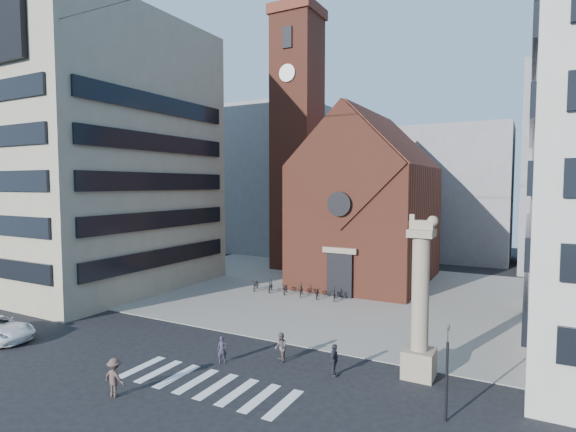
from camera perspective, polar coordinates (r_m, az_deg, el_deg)
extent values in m
plane|color=black|center=(27.47, -7.20, -17.87)|extent=(120.00, 120.00, 0.00)
cube|color=gray|center=(43.63, 7.61, -9.55)|extent=(46.00, 30.00, 0.05)
cube|color=brown|center=(48.27, 10.18, -1.08)|extent=(12.00, 16.00, 12.00)
cube|color=maroon|center=(48.50, 10.41, 6.04)|extent=(12.00, 15.40, 12.00)
cube|color=brown|center=(40.64, 6.79, 6.49)|extent=(11.76, 0.50, 11.76)
cylinder|color=black|center=(40.21, 6.52, 1.53)|extent=(2.20, 0.30, 2.20)
cube|color=black|center=(41.24, 6.57, -7.52)|extent=(2.40, 0.30, 4.00)
cube|color=gray|center=(40.80, 6.57, -4.37)|extent=(3.20, 0.40, 0.50)
cube|color=brown|center=(54.91, 1.19, 9.00)|extent=(5.00, 5.00, 30.00)
cube|color=maroon|center=(58.38, 1.22, 24.44)|extent=(5.50, 5.50, 1.20)
cylinder|color=white|center=(53.93, -0.11, 17.71)|extent=(2.00, 0.20, 2.00)
cube|color=black|center=(55.02, -0.11, 21.76)|extent=(1.20, 0.20, 2.40)
cube|color=#9E947A|center=(49.60, -23.59, 6.88)|extent=(18.00, 20.00, 26.00)
cube|color=gray|center=(70.02, -1.66, 4.64)|extent=(16.00, 14.00, 22.00)
cube|color=gray|center=(66.34, 20.55, 2.69)|extent=(14.00, 12.00, 18.00)
cube|color=gray|center=(26.01, 16.29, -17.51)|extent=(1.60, 1.60, 1.50)
cylinder|color=gray|center=(24.89, 16.46, -9.44)|extent=(0.90, 0.90, 6.00)
cube|color=gray|center=(24.36, 16.61, -2.10)|extent=(1.30, 1.30, 0.40)
cube|color=gray|center=(24.32, 16.62, -1.16)|extent=(1.20, 0.50, 0.55)
sphere|color=gray|center=(24.20, 17.91, -0.62)|extent=(0.56, 0.56, 0.56)
cube|color=gray|center=(24.39, 15.49, -0.18)|extent=(0.25, 0.15, 0.35)
cylinder|color=black|center=(21.67, 19.51, -19.24)|extent=(0.12, 0.12, 3.50)
imported|color=black|center=(20.92, 19.65, -13.81)|extent=(0.13, 0.16, 0.80)
imported|color=#2E2939|center=(27.10, -8.36, -16.44)|extent=(0.67, 0.61, 1.54)
imported|color=#5D4C4A|center=(26.93, -0.94, -16.35)|extent=(1.02, 1.05, 1.70)
imported|color=#2B2A32|center=(25.28, 5.89, -17.73)|extent=(0.48, 1.04, 1.73)
imported|color=#4A3731|center=(24.46, -21.16, -18.57)|extent=(1.23, 0.74, 1.87)
imported|color=black|center=(43.98, -4.10, -8.71)|extent=(1.27, 2.02, 1.00)
imported|color=black|center=(43.14, -2.24, -8.88)|extent=(1.11, 1.92, 1.11)
imported|color=black|center=(42.37, -0.31, -9.19)|extent=(1.27, 2.02, 1.00)
imported|color=black|center=(41.62, 1.69, -9.35)|extent=(1.11, 1.92, 1.11)
imported|color=black|center=(40.95, 3.76, -9.66)|extent=(1.27, 2.02, 1.00)
imported|color=black|center=(40.31, 5.91, -9.81)|extent=(1.11, 1.92, 1.11)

